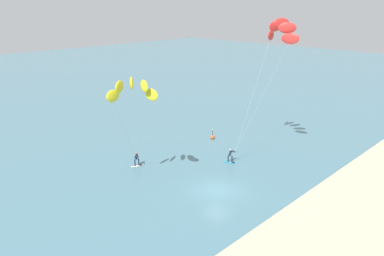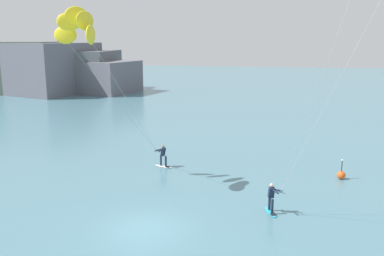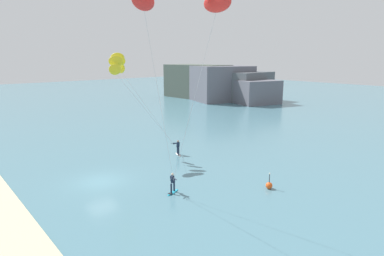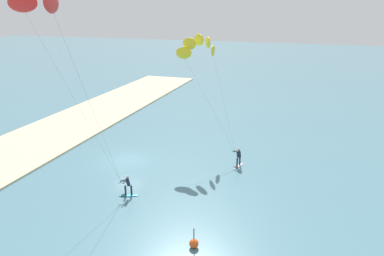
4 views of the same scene
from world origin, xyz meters
The scene contains 5 objects.
ground_plane centered at (0.00, 0.00, 0.00)m, with size 240.00×240.00×0.00m, color slate.
kitesurfer_nearshore centered at (-5.45, 5.41, 9.56)m, with size 6.64×7.10×11.12m.
kitesurfer_mid_water centered at (10.39, 0.84, 13.90)m, with size 6.91×6.11×15.69m.
marker_buoy centered at (10.60, 9.93, 0.30)m, with size 0.56×0.56×1.38m.
distant_headland centered at (-35.08, 49.12, 3.63)m, with size 31.35×20.37×8.59m.
Camera 3 is at (25.85, -11.46, 10.76)m, focal length 30.65 mm.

